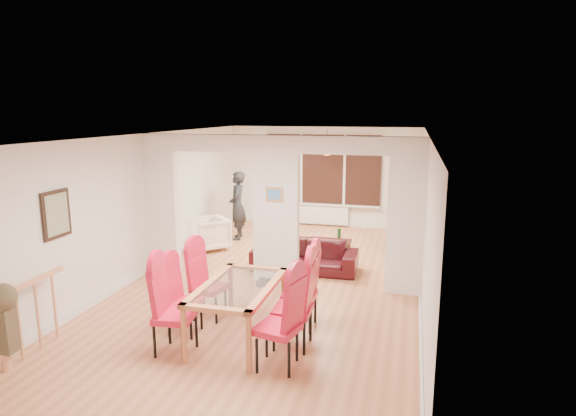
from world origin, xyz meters
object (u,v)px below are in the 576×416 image
at_px(bottle, 339,235).
at_px(bowl, 340,241).
at_px(dining_chair_ra, 277,321).
at_px(sofa, 305,256).
at_px(dining_chair_rb, 293,303).
at_px(dining_chair_rc, 300,289).
at_px(dining_chair_lb, 184,298).
at_px(dining_table, 239,312).
at_px(dining_chair_la, 175,309).
at_px(television, 390,235).
at_px(person, 237,206).
at_px(armchair, 209,234).
at_px(coffee_table, 329,245).
at_px(dining_chair_lc, 209,283).

relative_size(bottle, bowl, 1.40).
height_order(dining_chair_ra, sofa, dining_chair_ra).
height_order(dining_chair_rb, sofa, dining_chair_rb).
height_order(dining_chair_rb, dining_chair_rc, dining_chair_rb).
relative_size(dining_chair_lb, bowl, 4.68).
distance_m(dining_table, dining_chair_lb, 0.79).
distance_m(dining_chair_lb, dining_chair_ra, 1.57).
relative_size(sofa, bottle, 6.52).
height_order(dining_chair_lb, dining_chair_rb, dining_chair_rb).
height_order(dining_chair_la, dining_chair_lb, dining_chair_la).
bearing_deg(bowl, television, 28.12).
bearing_deg(bottle, dining_table, -98.61).
bearing_deg(dining_chair_lb, television, 68.92).
bearing_deg(television, person, 94.66).
distance_m(dining_chair_ra, armchair, 5.23).
distance_m(television, bottle, 1.17).
distance_m(dining_table, dining_chair_rc, 0.92).
relative_size(dining_chair_rb, bowl, 5.45).
relative_size(dining_chair_lb, dining_chair_ra, 0.87).
relative_size(armchair, person, 0.48).
distance_m(dining_chair_lb, coffee_table, 4.69).
bearing_deg(armchair, coffee_table, 57.87).
xyz_separation_m(dining_chair_lc, dining_chair_ra, (1.35, -1.10, 0.04)).
bearing_deg(dining_chair_lb, dining_chair_rc, 27.47).
bearing_deg(dining_chair_la, television, 59.80).
height_order(armchair, bowl, armchair).
bearing_deg(dining_chair_lb, armchair, 115.09).
height_order(dining_chair_ra, television, dining_chair_ra).
relative_size(dining_chair_rc, bottle, 3.72).
bearing_deg(television, bowl, 121.57).
relative_size(dining_table, sofa, 0.82).
bearing_deg(dining_chair_rc, dining_chair_lc, -178.80).
xyz_separation_m(dining_table, armchair, (-2.13, 3.84, -0.03)).
distance_m(dining_table, dining_chair_lc, 0.86).
relative_size(dining_chair_la, dining_chair_rc, 1.02).
bearing_deg(television, bottle, 118.61).
height_order(dining_chair_rb, armchair, dining_chair_rb).
distance_m(armchair, bowl, 2.88).
bearing_deg(sofa, dining_chair_rb, -81.31).
bearing_deg(dining_chair_ra, dining_chair_lb, 173.32).
bearing_deg(dining_chair_rc, coffee_table, 93.52).
bearing_deg(dining_chair_la, dining_chair_rc, 32.94).
distance_m(dining_chair_la, sofa, 3.64).
relative_size(armchair, bottle, 2.56).
bearing_deg(dining_chair_lb, person, 107.90).
xyz_separation_m(television, coffee_table, (-1.27, -0.43, -0.20)).
height_order(sofa, coffee_table, sofa).
bearing_deg(person, bottle, 64.89).
xyz_separation_m(dining_chair_rb, coffee_table, (-0.29, 4.50, -0.49)).
bearing_deg(sofa, armchair, 158.85).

